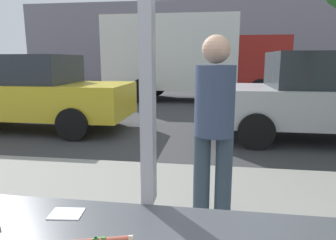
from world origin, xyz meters
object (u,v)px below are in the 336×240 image
at_px(parked_car_yellow, 28,92).
at_px(parked_car_silver, 326,96).
at_px(pedestrian, 214,124).
at_px(box_truck, 190,56).

relative_size(parked_car_yellow, parked_car_silver, 1.00).
distance_m(parked_car_silver, pedestrian, 4.41).
bearing_deg(pedestrian, parked_car_silver, 60.74).
relative_size(box_truck, pedestrian, 4.05).
distance_m(parked_car_yellow, box_truck, 6.44).
xyz_separation_m(box_truck, pedestrian, (0.94, -9.40, -0.63)).
xyz_separation_m(parked_car_yellow, box_truck, (3.16, 5.55, 0.82)).
height_order(parked_car_yellow, box_truck, box_truck).
height_order(parked_car_silver, box_truck, box_truck).
bearing_deg(parked_car_yellow, pedestrian, -43.13).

